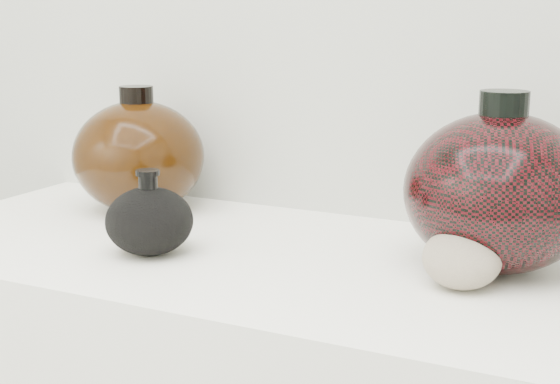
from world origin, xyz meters
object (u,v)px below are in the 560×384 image
at_px(cream_gourd_vase, 462,258).
at_px(left_round_pot, 139,156).
at_px(black_gourd_vase, 149,220).
at_px(right_round_pot, 499,191).

height_order(cream_gourd_vase, left_round_pot, left_round_pot).
distance_m(black_gourd_vase, right_round_pot, 0.47).
bearing_deg(cream_gourd_vase, black_gourd_vase, -173.12).
xyz_separation_m(black_gourd_vase, right_round_pot, (0.45, 0.14, 0.06)).
bearing_deg(left_round_pot, cream_gourd_vase, -14.24).
height_order(left_round_pot, right_round_pot, right_round_pot).
height_order(black_gourd_vase, cream_gourd_vase, black_gourd_vase).
xyz_separation_m(cream_gourd_vase, right_round_pot, (0.02, 0.09, 0.07)).
distance_m(left_round_pot, right_round_pot, 0.61).
bearing_deg(right_round_pot, left_round_pot, 174.63).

